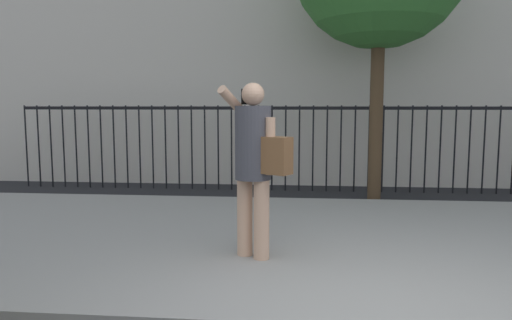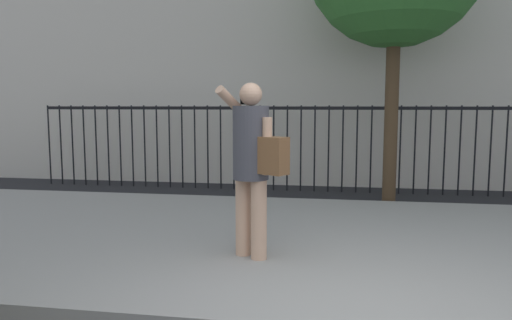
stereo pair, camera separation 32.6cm
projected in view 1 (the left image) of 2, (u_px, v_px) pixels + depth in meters
name	position (u px, v px, depth m)	size (l,w,h in m)	color
sidewalk	(355.00, 243.00, 5.34)	(28.00, 4.40, 0.15)	gray
iron_fence	(334.00, 137.00, 8.89)	(12.03, 0.04, 1.60)	black
pedestrian_on_phone	(255.00, 158.00, 4.51)	(0.72, 0.61, 1.66)	tan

